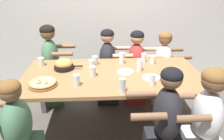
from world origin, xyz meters
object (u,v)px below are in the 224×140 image
cocktail_glass_blue (92,64)px  drinking_glass_d (122,59)px  drinking_glass_e (92,72)px  diner_far_right (162,70)px  skillet_bowl (64,65)px  drinking_glass_a (144,58)px  drinking_glass_c (152,81)px  diner_far_midright (136,70)px  empty_plate_a (172,77)px  drinking_glass_f (122,85)px  drinking_glass_i (76,81)px  pizza_board_main (43,83)px  drinking_glass_b (139,65)px  diner_near_midright (164,132)px  diner_near_right (203,130)px  drinking_glass_j (95,61)px  drinking_glass_g (41,62)px  empty_plate_c (125,72)px  diner_far_center (108,70)px  drinking_glass_h (153,60)px  diner_far_left (52,69)px  empty_plate_b (151,78)px

cocktail_glass_blue → drinking_glass_d: (0.38, 0.10, 0.02)m
drinking_glass_e → diner_far_right: (1.03, 0.77, -0.34)m
skillet_bowl → drinking_glass_a: 1.02m
drinking_glass_c → diner_far_midright: bearing=89.7°
empty_plate_a → diner_far_right: diner_far_right is taller
drinking_glass_f → drinking_glass_i: (-0.45, 0.16, -0.02)m
drinking_glass_d → empty_plate_a: bearing=-40.9°
pizza_board_main → empty_plate_a: pizza_board_main is taller
drinking_glass_b → diner_near_midright: (0.11, -0.79, -0.34)m
drinking_glass_i → diner_near_midright: size_ratio=0.11×
cocktail_glass_blue → drinking_glass_e: same height
drinking_glass_b → drinking_glass_i: bearing=-154.6°
diner_near_midright → drinking_glass_b: bearing=7.9°
diner_near_midright → diner_far_midright: diner_near_midright is taller
diner_near_midright → diner_near_right: bearing=-90.0°
skillet_bowl → drinking_glass_j: (0.37, 0.12, -0.00)m
skillet_bowl → drinking_glass_g: 0.32m
cocktail_glass_blue → drinking_glass_d: 0.39m
drinking_glass_c → diner_far_midright: size_ratio=0.11×
empty_plate_a → drinking_glass_f: drinking_glass_f is taller
empty_plate_c → diner_near_midright: diner_near_midright is taller
diner_far_right → drinking_glass_j: bearing=-67.0°
drinking_glass_c → drinking_glass_f: 0.35m
cocktail_glass_blue → drinking_glass_a: (0.67, 0.14, 0.01)m
drinking_glass_a → drinking_glass_g: size_ratio=1.13×
diner_far_center → drinking_glass_h: bearing=52.6°
diner_far_left → diner_far_midright: bearing=90.0°
empty_plate_c → drinking_glass_c: 0.42m
cocktail_glass_blue → drinking_glass_a: bearing=11.8°
drinking_glass_f → drinking_glass_i: bearing=160.8°
empty_plate_c → drinking_glass_j: drinking_glass_j is taller
drinking_glass_c → empty_plate_b: bearing=80.8°
empty_plate_b → drinking_glass_h: bearing=75.2°
drinking_glass_a → diner_far_midright: 0.49m
drinking_glass_c → drinking_glass_d: bearing=112.6°
drinking_glass_i → empty_plate_c: bearing=29.9°
drinking_glass_c → diner_far_left: diner_far_left is taller
cocktail_glass_blue → drinking_glass_i: (-0.14, -0.48, 0.01)m
pizza_board_main → drinking_glass_f: (0.80, -0.18, 0.04)m
cocktail_glass_blue → drinking_glass_h: 0.78m
drinking_glass_e → diner_far_right: diner_far_right is taller
drinking_glass_a → diner_far_midright: size_ratio=0.10×
pizza_board_main → drinking_glass_j: bearing=45.7°
skillet_bowl → drinking_glass_f: size_ratio=2.34×
drinking_glass_f → diner_far_midright: size_ratio=0.13×
drinking_glass_g → drinking_glass_h: bearing=-0.3°
drinking_glass_c → drinking_glass_e: drinking_glass_c is taller
drinking_glass_a → drinking_glass_e: bearing=-148.5°
drinking_glass_b → drinking_glass_c: size_ratio=1.20×
empty_plate_b → diner_far_center: diner_far_center is taller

